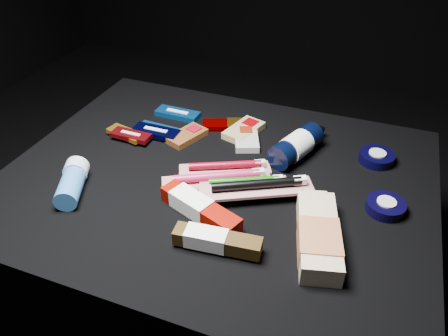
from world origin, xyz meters
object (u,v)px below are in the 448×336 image
(lotion_bottle, at_px, (296,146))
(deodorant_stick, at_px, (72,182))
(bodywash_bottle, at_px, (318,237))
(toothpaste_carton_red, at_px, (197,207))

(lotion_bottle, xyz_separation_m, deodorant_stick, (-0.43, -0.31, -0.01))
(deodorant_stick, bearing_deg, bodywash_bottle, -20.75)
(lotion_bottle, xyz_separation_m, toothpaste_carton_red, (-0.14, -0.28, -0.01))
(lotion_bottle, distance_m, toothpaste_carton_red, 0.31)
(bodywash_bottle, relative_size, deodorant_stick, 1.66)
(lotion_bottle, height_order, bodywash_bottle, lotion_bottle)
(lotion_bottle, height_order, deodorant_stick, lotion_bottle)
(lotion_bottle, bearing_deg, toothpaste_carton_red, -96.13)
(deodorant_stick, height_order, toothpaste_carton_red, deodorant_stick)
(bodywash_bottle, xyz_separation_m, deodorant_stick, (-0.54, -0.03, 0.00))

